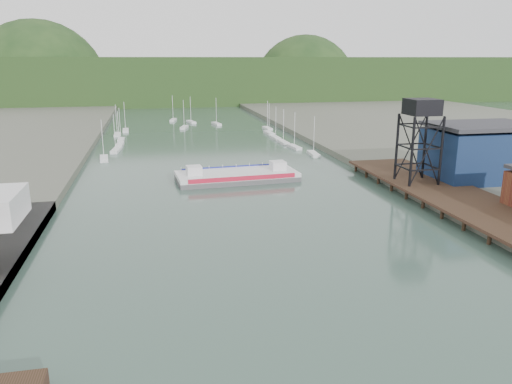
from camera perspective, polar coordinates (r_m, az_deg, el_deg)
name	(u,v)px	position (r m, az deg, el deg)	size (l,w,h in m)	color
east_pier	(465,200)	(92.76, 22.74, -0.89)	(14.00, 70.00, 2.45)	black
lift_tower	(422,112)	(100.06, 18.41, 8.64)	(6.50, 6.50, 16.00)	black
blue_shed	(480,152)	(111.02, 24.27, 4.16)	(20.50, 14.50, 11.30)	#0D1C3C
marina_sailboats	(198,136)	(169.20, -6.61, 6.42)	(57.71, 92.65, 0.90)	silver
distant_hills	(167,83)	(330.06, -10.10, 12.22)	(500.00, 120.00, 80.00)	#193216
chain_ferry	(237,176)	(107.36, -2.19, 1.89)	(26.35, 12.11, 3.70)	#4F5052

